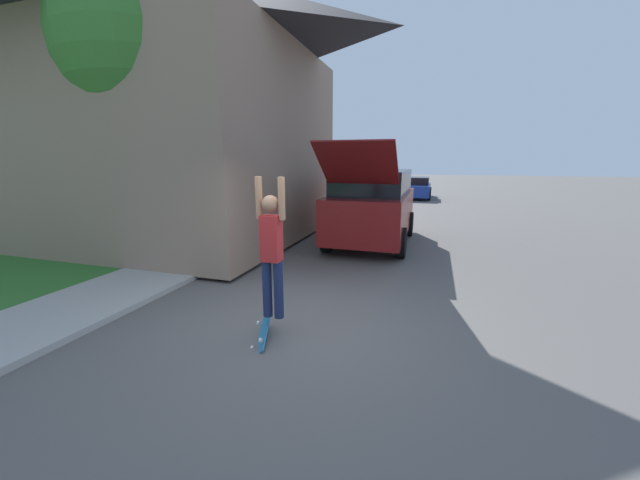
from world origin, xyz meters
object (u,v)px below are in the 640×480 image
(skateboarder, at_px, (272,247))
(suv_parked, at_px, (373,205))
(car_down_street, at_px, (416,188))
(lawn_tree_near, at_px, (139,44))
(skateboard, at_px, (263,333))

(skateboarder, bearing_deg, suv_parked, 86.88)
(car_down_street, height_order, skateboarder, skateboarder)
(lawn_tree_near, relative_size, skateboard, 8.93)
(lawn_tree_near, height_order, skateboarder, lawn_tree_near)
(suv_parked, bearing_deg, skateboard, -94.09)
(suv_parked, relative_size, skateboarder, 2.78)
(skateboarder, bearing_deg, lawn_tree_near, 147.42)
(skateboarder, distance_m, skateboard, 1.20)
(skateboard, bearing_deg, skateboarder, 47.50)
(lawn_tree_near, height_order, skateboard, lawn_tree_near)
(lawn_tree_near, xyz_separation_m, car_down_street, (5.35, 17.14, -4.26))
(skateboarder, xyz_separation_m, skateboard, (-0.11, -0.12, -1.19))
(suv_parked, xyz_separation_m, skateboarder, (-0.34, -6.17, 0.14))
(suv_parked, distance_m, skateboard, 6.40)
(lawn_tree_near, bearing_deg, skateboard, -34.40)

